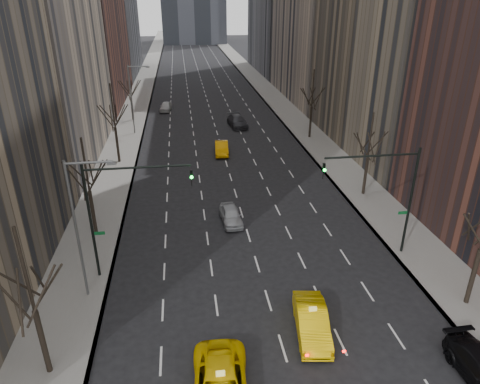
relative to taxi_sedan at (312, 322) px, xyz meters
name	(u,v)px	position (x,y,z in m)	size (l,w,h in m)	color
sidewalk_left	(140,95)	(-14.09, 65.08, -0.71)	(4.50, 320.00, 0.15)	slate
sidewalk_right	(267,91)	(10.41, 65.08, -0.71)	(4.50, 320.00, 0.15)	slate
tree_lw_a	(35,312)	(-13.84, -0.92, 3.09)	(3.36, 3.50, 8.28)	black
tree_lw_b	(89,191)	(-13.84, 13.08, 2.93)	(3.36, 3.50, 7.82)	black
tree_lw_c	(115,128)	(-13.84, 29.08, 3.25)	(3.36, 3.50, 8.74)	black
tree_lw_d	(131,97)	(-13.84, 47.08, 2.78)	(3.36, 3.50, 7.36)	black
tree_rw_a	(480,250)	(10.16, 1.08, 3.09)	(3.36, 3.50, 8.28)	black
tree_rw_b	(368,158)	(10.16, 17.08, 2.93)	(3.36, 3.50, 7.82)	black
tree_rw_c	(312,108)	(10.16, 35.08, 3.25)	(3.36, 3.50, 8.74)	black
traffic_mast_left	(116,202)	(-10.94, 7.08, 4.70)	(6.69, 0.39, 8.00)	black
traffic_mast_right	(390,186)	(7.27, 7.08, 4.70)	(6.69, 0.39, 8.00)	black
streetlight_near	(81,217)	(-12.67, 5.08, 4.83)	(2.83, 0.22, 9.00)	slate
streetlight_far	(133,93)	(-12.67, 40.08, 4.83)	(2.83, 0.22, 9.00)	slate
taxi_sedan	(312,322)	(0.00, 0.00, 0.00)	(1.66, 4.77, 1.57)	#F3C105
silver_sedan_ahead	(231,215)	(-2.94, 13.44, -0.12)	(1.58, 3.93, 1.34)	#ADB0B5
far_taxi	(222,148)	(-2.04, 30.44, -0.06)	(1.53, 4.38, 1.44)	#F09A05
far_suv_grey	(237,121)	(1.34, 41.72, -0.01)	(2.17, 5.35, 1.55)	#2D2D32
far_car_white	(166,107)	(-9.02, 52.45, -0.07)	(1.68, 4.18, 1.42)	silver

